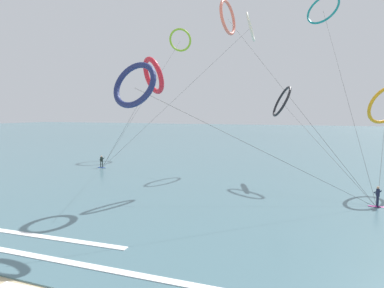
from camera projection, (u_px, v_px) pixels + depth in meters
sea_water at (290, 137)px, 107.35m from camera, size 400.00×200.00×0.08m
surfer_cobalt at (102, 162)px, 47.11m from camera, size 1.40×0.66×1.70m
surfer_magenta at (378, 198)px, 27.58m from camera, size 1.40×0.62×1.70m
kite_crimson at (153, 76)px, 30.30m from camera, size 16.10×13.18×12.70m
kite_lime at (180, 40)px, 64.68m from camera, size 4.71×23.21×23.59m
kite_teal at (323, 9)px, 45.57m from camera, size 7.60×21.75×23.76m
kite_coral at (228, 18)px, 39.29m from camera, size 15.85×10.63×20.75m
kite_navy at (135, 85)px, 22.75m from camera, size 18.02×11.87×11.24m
kite_charcoal at (282, 101)px, 39.93m from camera, size 10.68×12.82×10.87m
kite_ivory at (250, 27)px, 50.20m from camera, size 18.90×14.63×22.53m
wave_crest_mid at (91, 267)px, 16.91m from camera, size 17.39×0.86×0.12m
wave_crest_far at (30, 235)px, 21.30m from camera, size 13.69×1.15×0.12m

